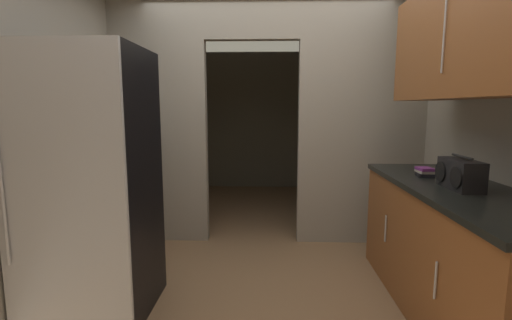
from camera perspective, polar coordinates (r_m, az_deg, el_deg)
ground at (r=2.96m, az=1.48°, el=-21.23°), size 20.00×20.00×0.00m
kitchen_partition at (r=3.90m, az=2.43°, el=8.15°), size 3.28×0.12×2.72m
adjoining_room_shell at (r=5.80m, az=1.80°, el=7.30°), size 3.28×2.82×2.72m
refrigerator at (r=2.79m, az=-24.34°, el=-3.47°), size 0.79×0.77×1.85m
lower_cabinet_run at (r=2.92m, az=28.56°, el=-12.65°), size 0.68×2.03×0.93m
upper_cabinet_counterside at (r=2.78m, az=30.69°, el=16.47°), size 0.36×1.83×0.80m
boombox at (r=2.73m, az=29.12°, el=-1.95°), size 0.17×0.35×0.22m
book_stack at (r=3.11m, az=24.72°, el=-1.71°), size 0.14×0.16×0.07m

